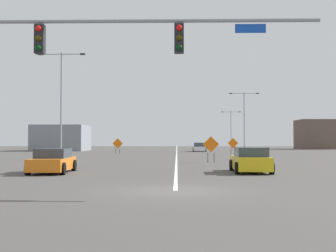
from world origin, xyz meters
TOP-DOWN VIEW (x-y plane):
  - ground at (0.00, 0.00)m, footprint 205.05×205.05m
  - road_centre_stripe at (0.00, 56.96)m, footprint 0.16×113.92m
  - traffic_signal_assembly at (-4.63, -0.01)m, footprint 15.18×0.44m
  - street_lamp_far_right at (10.21, 51.28)m, footprint 4.46×0.24m
  - street_lamp_mid_left at (-10.57, 24.52)m, footprint 4.35×0.24m
  - street_lamp_far_left at (11.51, 78.47)m, footprint 4.11×0.24m
  - construction_sign_right_shoulder at (2.73, 19.18)m, footprint 1.27×0.13m
  - construction_sign_median_near at (-7.67, 41.65)m, footprint 1.36×0.15m
  - construction_sign_left_shoulder at (6.35, 34.19)m, footprint 1.18×0.09m
  - car_orange_mid at (-6.74, 8.31)m, footprint 2.16×4.30m
  - car_yellow_near at (4.12, 8.79)m, footprint 2.07×4.12m
  - car_white_far at (3.44, 51.11)m, footprint 2.20×4.11m
  - roadside_building_west at (-18.55, 55.04)m, footprint 8.11×8.03m
  - roadside_building_east at (26.30, 68.58)m, footprint 6.68×6.55m

SIDE VIEW (x-z plane):
  - ground at x=0.00m, z-range 0.00..0.00m
  - road_centre_stripe at x=0.00m, z-range 0.00..0.01m
  - car_white_far at x=3.44m, z-range -0.04..1.29m
  - car_orange_mid at x=-6.74m, z-range -0.03..1.29m
  - car_yellow_near at x=4.12m, z-range -0.04..1.36m
  - construction_sign_median_near at x=-7.67m, z-range 0.23..2.20m
  - construction_sign_left_shoulder at x=6.35m, z-range 0.28..2.27m
  - construction_sign_right_shoulder at x=2.73m, z-range 0.29..2.36m
  - roadside_building_west at x=-18.55m, z-range 0.00..4.08m
  - roadside_building_east at x=26.30m, z-range 0.00..5.53m
  - street_lamp_far_left at x=11.51m, z-range 0.79..8.60m
  - traffic_signal_assembly at x=-4.63m, z-range 1.70..8.32m
  - street_lamp_far_right at x=10.21m, z-range 0.84..9.77m
  - street_lamp_mid_left at x=-10.57m, z-range 0.85..10.66m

